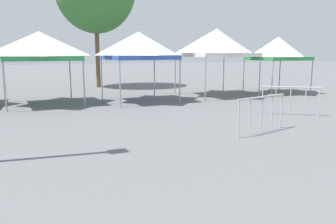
{
  "coord_description": "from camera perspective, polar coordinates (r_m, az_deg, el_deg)",
  "views": [
    {
      "loc": [
        -2.02,
        0.17,
        2.31
      ],
      "look_at": [
        0.3,
        5.34,
        1.3
      ],
      "focal_mm": 35.92,
      "sensor_mm": 36.0,
      "label": 1
    }
  ],
  "objects": [
    {
      "name": "crowd_barrier_near_person",
      "position": [
        10.05,
        15.62,
        0.81
      ],
      "size": [
        2.05,
        0.56,
        1.08
      ],
      "color": "#B7BABF",
      "rests_on": "ground"
    },
    {
      "name": "crowd_barrier_mid_lot",
      "position": [
        13.18,
        20.1,
        2.69
      ],
      "size": [
        1.72,
        1.29,
        1.08
      ],
      "color": "#B7BABF",
      "rests_on": "ground"
    },
    {
      "name": "canopy_tent_behind_right",
      "position": [
        20.31,
        18.15,
        10.18
      ],
      "size": [
        2.91,
        2.91,
        3.17
      ],
      "color": "#9E9EA3",
      "rests_on": "ground"
    },
    {
      "name": "canopy_tent_right_of_center",
      "position": [
        16.05,
        -4.99,
        11.14
      ],
      "size": [
        3.12,
        3.12,
        3.26
      ],
      "color": "#9E9EA3",
      "rests_on": "ground"
    },
    {
      "name": "canopy_tent_left_of_center",
      "position": [
        16.03,
        -20.95,
        10.42
      ],
      "size": [
        3.34,
        3.34,
        3.21
      ],
      "color": "#9E9EA3",
      "rests_on": "ground"
    },
    {
      "name": "canopy_tent_center",
      "position": [
        18.41,
        8.22,
        11.55
      ],
      "size": [
        3.5,
        3.5,
        3.55
      ],
      "color": "#9E9EA3",
      "rests_on": "ground"
    }
  ]
}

